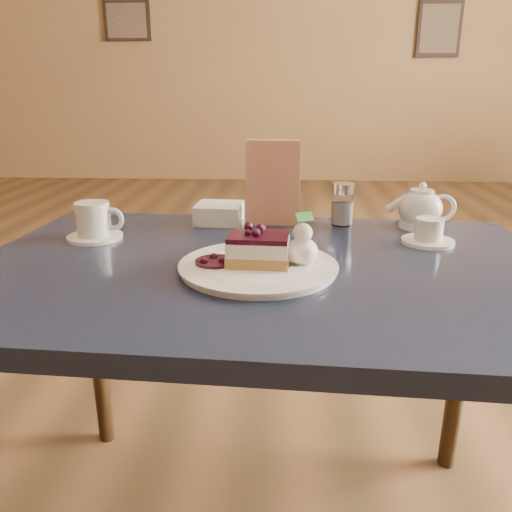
# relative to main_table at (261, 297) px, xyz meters

# --- Properties ---
(main_table) EXTENTS (1.12, 0.78, 0.68)m
(main_table) POSITION_rel_main_table_xyz_m (0.00, 0.00, 0.00)
(main_table) COLOR #161D35
(main_table) RESTS_ON ground
(dessert_plate) EXTENTS (0.28, 0.28, 0.01)m
(dessert_plate) POSITION_rel_main_table_xyz_m (-0.00, -0.05, 0.08)
(dessert_plate) COLOR white
(dessert_plate) RESTS_ON main_table
(cheesecake_slice) EXTENTS (0.11, 0.08, 0.05)m
(cheesecake_slice) POSITION_rel_main_table_xyz_m (-0.00, -0.05, 0.11)
(cheesecake_slice) COLOR #B57C4E
(cheesecake_slice) RESTS_ON dessert_plate
(whipped_cream) EXTENTS (0.06, 0.06, 0.05)m
(whipped_cream) POSITION_rel_main_table_xyz_m (0.07, -0.04, 0.11)
(whipped_cream) COLOR white
(whipped_cream) RESTS_ON dessert_plate
(berry_sauce) EXTENTS (0.07, 0.07, 0.01)m
(berry_sauce) POSITION_rel_main_table_xyz_m (-0.08, -0.05, 0.09)
(berry_sauce) COLOR black
(berry_sauce) RESTS_ON dessert_plate
(coffee_set) EXTENTS (0.13, 0.12, 0.08)m
(coffee_set) POSITION_rel_main_table_xyz_m (-0.36, 0.14, 0.11)
(coffee_set) COLOR white
(coffee_set) RESTS_ON main_table
(tea_set) EXTENTS (0.15, 0.23, 0.10)m
(tea_set) POSITION_rel_main_table_xyz_m (0.35, 0.24, 0.11)
(tea_set) COLOR white
(tea_set) RESTS_ON main_table
(menu_card) EXTENTS (0.13, 0.03, 0.20)m
(menu_card) POSITION_rel_main_table_xyz_m (0.01, 0.28, 0.17)
(menu_card) COLOR beige
(menu_card) RESTS_ON main_table
(sugar_shaker) EXTENTS (0.05, 0.05, 0.10)m
(sugar_shaker) POSITION_rel_main_table_xyz_m (0.18, 0.29, 0.12)
(sugar_shaker) COLOR white
(sugar_shaker) RESTS_ON main_table
(napkin_stack) EXTENTS (0.11, 0.11, 0.05)m
(napkin_stack) POSITION_rel_main_table_xyz_m (-0.12, 0.29, 0.09)
(napkin_stack) COLOR white
(napkin_stack) RESTS_ON main_table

